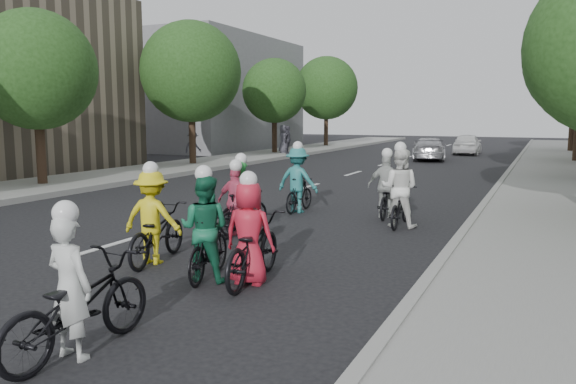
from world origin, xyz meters
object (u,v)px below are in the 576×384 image
Objects in this scene: cyclist_0 at (76,302)px; cyclist_3 at (238,208)px; cyclist_4 at (251,243)px; spectator_0 at (193,147)px; cyclist_5 at (243,205)px; spectator_2 at (283,139)px; cyclist_2 at (155,226)px; cyclist_7 at (298,184)px; follow_car_lead at (429,149)px; follow_car_trail at (467,144)px; cyclist_6 at (400,196)px; cyclist_1 at (207,237)px; spectator_1 at (288,140)px; cyclist_8 at (387,194)px.

cyclist_3 is at bearing -73.37° from cyclist_0.
cyclist_4 is 20.12m from spectator_0.
spectator_2 is (-9.18, 21.26, 0.42)m from cyclist_5.
cyclist_5 reaches higher than cyclist_0.
cyclist_2 is 1.13× the size of spectator_2.
cyclist_7 is at bearing -89.48° from cyclist_3.
cyclist_2 is 23.96m from follow_car_lead.
spectator_2 reaches higher than follow_car_trail.
follow_car_lead is (-2.09, 24.28, 0.02)m from cyclist_4.
cyclist_0 is at bearing 79.11° from cyclist_6.
spectator_2 is (-12.00, 19.18, 0.33)m from cyclist_6.
spectator_0 is at bearing -41.32° from cyclist_5.
cyclist_0 is at bearing -133.93° from spectator_0.
cyclist_1 reaches higher than cyclist_5.
cyclist_1 is 0.41× the size of follow_car_lead.
spectator_1 is (-8.15, -1.04, 0.38)m from follow_car_lead.
cyclist_3 is 21.54m from follow_car_lead.
cyclist_7 is at bearing -155.12° from spectator_2.
cyclist_5 is 26.86m from follow_car_trail.
cyclist_7 reaches higher than cyclist_4.
cyclist_8 is at bearing 90.47° from follow_car_trail.
cyclist_8 is 23.76m from follow_car_trail.
spectator_2 is at bearing -65.85° from cyclist_0.
cyclist_8 is at bearing -170.77° from cyclist_7.
spectator_1 is at bearing -80.57° from cyclist_2.
cyclist_6 is at bearing -154.44° from spectator_1.
cyclist_2 is 1.15× the size of spectator_1.
spectator_0 is (-11.66, 19.09, 0.34)m from cyclist_0.
cyclist_3 is at bearing 85.43° from follow_car_trail.
cyclist_7 is (0.01, 2.83, 0.13)m from cyclist_5.
cyclist_7 is (-1.43, 8.87, 0.15)m from cyclist_0.
spectator_2 is at bearing -72.21° from cyclist_4.
spectator_2 is at bearing -59.25° from cyclist_6.
spectator_2 reaches higher than spectator_0.
cyclist_5 is at bearing 85.32° from follow_car_trail.
cyclist_4 is at bearing 84.80° from follow_car_lead.
cyclist_7 is at bearing -90.70° from cyclist_1.
cyclist_3 is at bearing -158.48° from spectator_2.
cyclist_1 reaches higher than follow_car_lead.
cyclist_5 is at bearing -73.66° from cyclist_0.
cyclist_6 is 2.90m from cyclist_7.
cyclist_0 reaches higher than follow_car_lead.
cyclist_8 is (2.25, 0.28, -0.14)m from cyclist_7.
cyclist_2 is 0.50× the size of follow_car_trail.
cyclist_2 reaches higher than cyclist_0.
spectator_0 is at bearing 171.18° from spectator_2.
cyclist_7 is at bearing -79.68° from cyclist_5.
spectator_1 is at bearing -59.57° from cyclist_6.
spectator_2 reaches higher than cyclist_0.
cyclist_8 is 1.16× the size of spectator_0.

